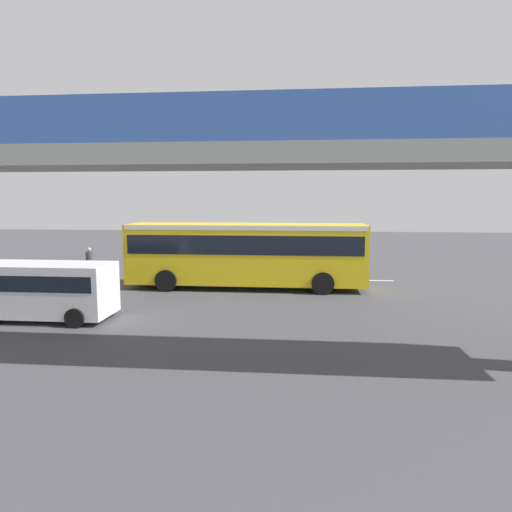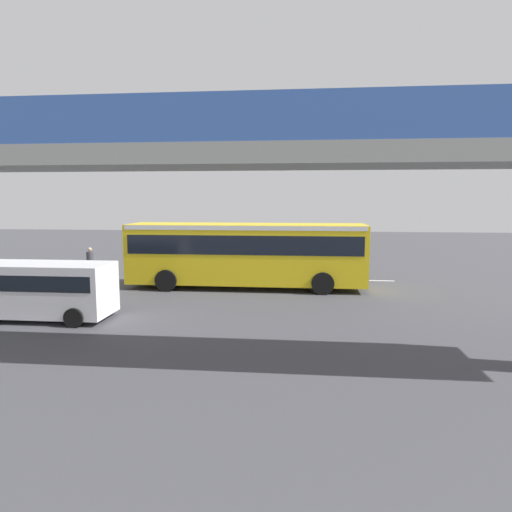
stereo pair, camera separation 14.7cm
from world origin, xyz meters
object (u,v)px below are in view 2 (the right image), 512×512
Objects in this scene: parked_van at (45,287)px; pedestrian at (90,264)px; bicycle_black at (25,294)px; bicycle_green at (54,283)px; bicycle_red at (67,288)px; city_bus at (246,250)px.

pedestrian is at bearing -75.31° from parked_van.
bicycle_black and bicycle_green have the same top height.
bicycle_green is 2.88m from pedestrian.
bicycle_black is 0.99× the size of pedestrian.
bicycle_black and bicycle_red have the same top height.
bicycle_black is (8.87, 4.26, -1.51)m from city_bus.
city_bus is at bearing 172.25° from pedestrian.
parked_van is 2.71× the size of bicycle_black.
bicycle_red is at bearing 136.98° from bicycle_green.
parked_van is 2.71× the size of bicycle_green.
bicycle_green is at bearing 80.18° from pedestrian.
parked_van reaches higher than bicycle_red.
city_bus is 6.52× the size of bicycle_green.
bicycle_red is 1.00× the size of bicycle_green.
pedestrian is (-0.28, -5.43, 0.51)m from bicycle_black.
city_bus is at bearing -169.85° from bicycle_green.
bicycle_red and bicycle_green have the same top height.
parked_van is at bearing 134.67° from bicycle_black.
pedestrian is at bearing -92.98° from bicycle_black.
city_bus is 2.40× the size of parked_van.
city_bus reaches higher than bicycle_black.
city_bus is 6.52× the size of bicycle_black.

